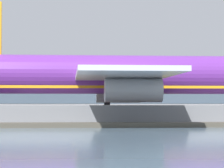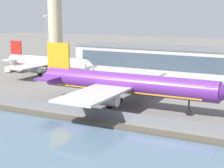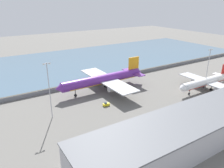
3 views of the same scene
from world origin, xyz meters
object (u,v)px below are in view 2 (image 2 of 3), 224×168
passenger_jet_white_red (47,63)px  ops_van (10,69)px  baggage_tug (179,94)px  apron_light_mast_apron_west (48,42)px  cargo_jet_purple (123,84)px  control_tower (55,5)px

passenger_jet_white_red → ops_van: (-18.80, -1.22, -3.76)m
baggage_tug → apron_light_mast_apron_west: bearing=167.8°
cargo_jet_purple → control_tower: control_tower is taller
cargo_jet_purple → ops_van: cargo_jet_purple is taller
baggage_tug → apron_light_mast_apron_west: size_ratio=0.14×
passenger_jet_white_red → baggage_tug: bearing=-12.1°
ops_van → apron_light_mast_apron_west: bearing=3.1°
passenger_jet_white_red → ops_van: 19.22m
cargo_jet_purple → ops_van: size_ratio=9.90×
baggage_tug → cargo_jet_purple: bearing=-117.7°
apron_light_mast_apron_west → ops_van: bearing=-176.9°
baggage_tug → passenger_jet_white_red: bearing=167.9°
passenger_jet_white_red → baggage_tug: passenger_jet_white_red is taller
cargo_jet_purple → baggage_tug: size_ratio=16.61×
cargo_jet_purple → apron_light_mast_apron_west: apron_light_mast_apron_west is taller
cargo_jet_purple → apron_light_mast_apron_west: size_ratio=2.33×
passenger_jet_white_red → apron_light_mast_apron_west: bearing=-10.7°
cargo_jet_purple → baggage_tug: bearing=62.3°
control_tower → apron_light_mast_apron_west: 31.36m
ops_van → passenger_jet_white_red: bearing=3.7°
ops_van → control_tower: 36.95m
control_tower → apron_light_mast_apron_west: size_ratio=2.03×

